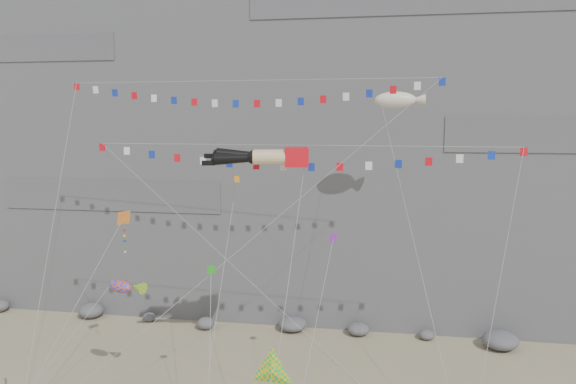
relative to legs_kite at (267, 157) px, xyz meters
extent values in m
cube|color=slate|center=(-0.43, 27.88, 8.15)|extent=(80.00, 28.00, 50.00)
cube|color=red|center=(1.87, 0.37, 0.01)|extent=(1.87, 2.32, 1.22)
cylinder|color=#D3AF83|center=(0.23, -0.57, 0.01)|extent=(2.21, 1.28, 0.90)
sphere|color=black|center=(-0.79, -0.76, 0.01)|extent=(0.83, 0.83, 0.83)
cone|color=black|center=(-1.99, -1.00, -0.06)|extent=(2.57, 1.21, 0.84)
cube|color=black|center=(-3.61, -1.31, -0.33)|extent=(0.85, 0.50, 0.30)
cylinder|color=#D3AF83|center=(-0.01, 0.63, 0.01)|extent=(2.21, 1.28, 0.90)
sphere|color=black|center=(-1.02, 0.44, 0.01)|extent=(0.83, 0.83, 0.83)
cone|color=black|center=(-2.23, 0.21, 0.13)|extent=(2.59, 1.21, 0.91)
cube|color=black|center=(-3.84, -0.10, 0.04)|extent=(0.85, 0.50, 0.30)
cylinder|color=gray|center=(1.79, -5.32, -8.39)|extent=(0.03, 0.03, 20.30)
cylinder|color=gray|center=(-8.29, -1.47, -5.77)|extent=(0.03, 0.03, 27.61)
cylinder|color=gray|center=(6.94, -2.59, -8.04)|extent=(0.03, 0.03, 22.08)
cylinder|color=gray|center=(-12.37, -4.35, -10.61)|extent=(0.03, 0.03, 16.00)
cylinder|color=gray|center=(-12.72, -4.57, -12.82)|extent=(0.03, 0.03, 11.56)
cylinder|color=gray|center=(10.39, 0.35, -6.45)|extent=(0.03, 0.03, 25.88)
cylinder|color=gray|center=(-2.32, -4.10, -9.30)|extent=(0.03, 0.03, 20.37)
cylinder|color=gray|center=(3.50, -4.40, -11.13)|extent=(0.03, 0.03, 15.70)
cylinder|color=gray|center=(-1.94, -6.92, -11.88)|extent=(0.03, 0.03, 12.99)
camera|label=1|loc=(7.63, -35.90, 2.52)|focal=35.00mm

